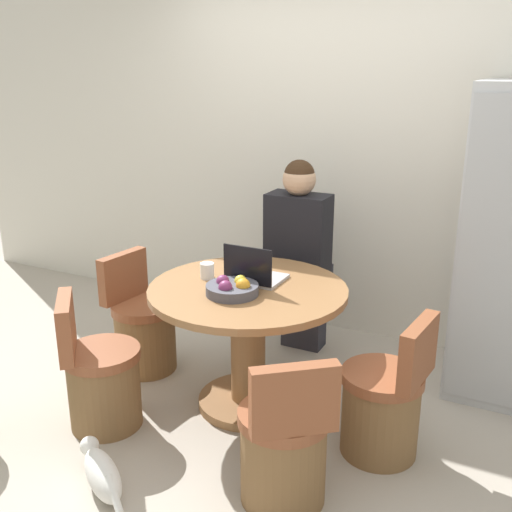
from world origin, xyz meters
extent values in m
plane|color=#B2A899|center=(0.00, 0.00, 0.00)|extent=(12.00, 12.00, 0.00)
cube|color=silver|center=(0.00, 1.51, 1.30)|extent=(7.00, 0.06, 2.60)
cylinder|color=olive|center=(-0.05, 0.22, 0.03)|extent=(0.58, 0.58, 0.05)
cylinder|color=olive|center=(-0.05, 0.22, 0.37)|extent=(0.20, 0.20, 0.64)
cylinder|color=olive|center=(-0.05, 0.22, 0.71)|extent=(1.10, 1.10, 0.04)
cylinder|color=brown|center=(0.46, -0.41, 0.20)|extent=(0.39, 0.39, 0.40)
cylinder|color=brown|center=(0.46, -0.41, 0.43)|extent=(0.41, 0.41, 0.06)
cube|color=brown|center=(0.56, -0.53, 0.61)|extent=(0.33, 0.29, 0.30)
cylinder|color=brown|center=(0.75, 0.13, 0.20)|extent=(0.39, 0.39, 0.40)
cylinder|color=brown|center=(0.75, 0.13, 0.43)|extent=(0.41, 0.41, 0.06)
cube|color=brown|center=(0.91, 0.11, 0.61)|extent=(0.11, 0.37, 0.30)
cylinder|color=brown|center=(-0.65, -0.31, 0.20)|extent=(0.39, 0.39, 0.40)
cylinder|color=brown|center=(-0.65, -0.31, 0.43)|extent=(0.41, 0.41, 0.06)
cube|color=brown|center=(-0.78, -0.42, 0.61)|extent=(0.30, 0.32, 0.30)
cylinder|color=brown|center=(-0.85, 0.31, 0.20)|extent=(0.39, 0.39, 0.40)
cylinder|color=brown|center=(-0.85, 0.31, 0.43)|extent=(0.41, 0.41, 0.06)
cube|color=brown|center=(-1.01, 0.33, 0.61)|extent=(0.11, 0.37, 0.30)
cube|color=#2D2D38|center=(-0.06, 1.09, 0.23)|extent=(0.28, 0.16, 0.45)
cube|color=#2D2D38|center=(-0.06, 1.03, 0.52)|extent=(0.32, 0.36, 0.14)
cube|color=black|center=(-0.06, 0.95, 0.85)|extent=(0.40, 0.22, 0.52)
sphere|color=tan|center=(-0.06, 0.95, 1.21)|extent=(0.21, 0.21, 0.21)
sphere|color=#382314|center=(-0.06, 0.95, 1.23)|extent=(0.20, 0.20, 0.20)
cube|color=#B7B7BC|center=(-0.05, 0.35, 0.74)|extent=(0.29, 0.25, 0.02)
cube|color=black|center=(-0.05, 0.23, 0.86)|extent=(0.29, 0.01, 0.21)
cylinder|color=#4C4C56|center=(-0.07, 0.08, 0.76)|extent=(0.28, 0.28, 0.05)
sphere|color=orange|center=(-0.01, 0.09, 0.79)|extent=(0.08, 0.08, 0.08)
sphere|color=gold|center=(-0.05, 0.14, 0.79)|extent=(0.07, 0.07, 0.07)
sphere|color=#7A2D5B|center=(-0.13, 0.09, 0.79)|extent=(0.07, 0.07, 0.07)
sphere|color=#7A2D5B|center=(-0.08, 0.02, 0.79)|extent=(0.07, 0.07, 0.07)
cylinder|color=white|center=(-0.32, 0.24, 0.78)|extent=(0.08, 0.08, 0.09)
ellipsoid|color=white|center=(-0.30, -0.75, 0.09)|extent=(0.39, 0.32, 0.18)
sphere|color=white|center=(-0.48, -0.63, 0.12)|extent=(0.09, 0.09, 0.09)
cylinder|color=white|center=(-0.16, -0.84, 0.11)|extent=(0.15, 0.11, 0.13)
camera|label=1|loc=(1.38, -2.50, 1.90)|focal=42.00mm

